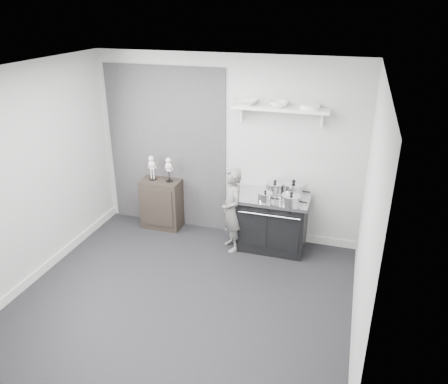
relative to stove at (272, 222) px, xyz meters
The scene contains 15 objects.
ground 1.73m from the stove, 118.45° to the right, with size 4.00×4.00×0.00m, color black.
room_shell 2.02m from the stove, 123.82° to the right, with size 4.02×3.62×2.71m.
wall_shelf 1.61m from the stove, 89.93° to the left, with size 1.30×0.26×0.24m.
stove is the anchor object (origin of this frame).
side_cabinet 1.80m from the stove, behind, with size 0.61×0.36×0.80m, color black.
child 0.62m from the stove, 159.32° to the right, with size 0.45×0.30×1.25m, color slate.
pot_back_left 0.50m from the stove, 95.65° to the left, with size 0.35×0.26×0.20m.
pot_back_right 0.57m from the stove, 22.01° to the left, with size 0.39×0.30×0.25m.
pot_front_right 0.59m from the stove, 36.38° to the right, with size 0.34×0.26×0.20m.
pot_front_center 0.51m from the stove, 116.06° to the right, with size 0.29×0.20×0.16m.
skeleton_full 2.03m from the stove, behind, with size 0.12×0.08×0.44m, color silver, non-canonical shape.
skeleton_torso 1.76m from the stove, behind, with size 0.12×0.08×0.44m, color silver, non-canonical shape.
bowl_large 1.75m from the stove, 157.95° to the left, with size 0.32×0.32×0.08m, color white.
bowl_small 1.68m from the stove, 97.90° to the left, with size 0.24×0.24×0.08m, color white.
plate_stack 1.72m from the stove, 26.69° to the left, with size 0.26×0.26×0.06m, color white.
Camera 1 is at (1.76, -4.07, 3.34)m, focal length 35.00 mm.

